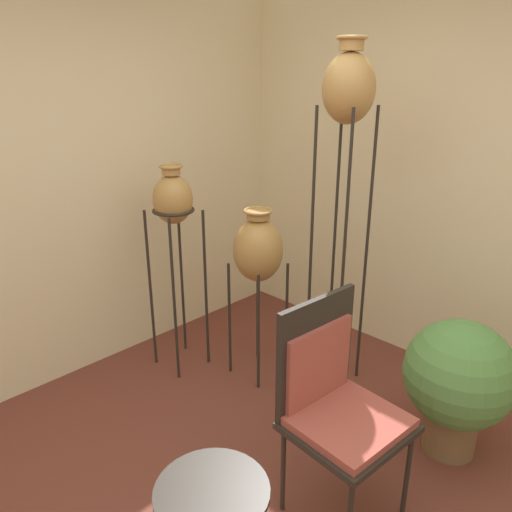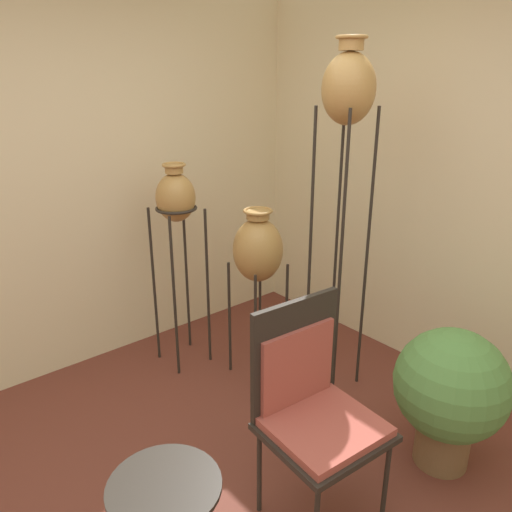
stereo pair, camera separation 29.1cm
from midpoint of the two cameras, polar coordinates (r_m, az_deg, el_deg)
wall_back at (r=3.54m, az=-20.16°, el=7.63°), size 7.95×0.06×2.70m
wall_right at (r=3.49m, az=27.84°, el=6.36°), size 0.06×7.95×2.70m
vase_stand_tall at (r=3.08m, az=13.27°, el=17.00°), size 0.31×0.31×2.24m
vase_stand_medium at (r=3.41m, az=-6.72°, el=6.00°), size 0.30×0.30×1.49m
vase_stand_short at (r=3.32m, az=2.73°, el=0.54°), size 0.34×0.34×1.22m
chair at (r=2.44m, az=9.97°, el=-16.10°), size 0.55×0.52×1.09m
potted_plant at (r=2.98m, az=24.06°, el=-13.93°), size 0.60×0.60×0.81m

